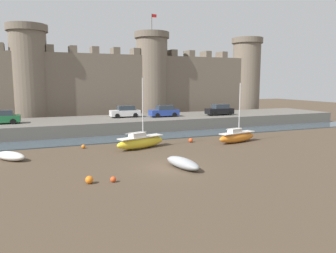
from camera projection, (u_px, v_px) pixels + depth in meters
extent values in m
plane|color=#4C3D2D|center=(170.00, 167.00, 25.13)|extent=(160.00, 160.00, 0.00)
cube|color=#3D4C56|center=(124.00, 138.00, 37.65)|extent=(80.00, 4.50, 0.10)
cube|color=#666059|center=(110.00, 124.00, 44.18)|extent=(70.03, 10.00, 1.61)
cube|color=#706354|center=(95.00, 89.00, 52.48)|extent=(58.03, 2.80, 10.88)
cylinder|color=#706354|center=(30.00, 79.00, 48.60)|extent=(5.22, 5.22, 13.78)
cylinder|color=#675B4D|center=(27.00, 28.00, 47.60)|extent=(5.85, 5.85, 1.00)
cylinder|color=#706354|center=(152.00, 80.00, 55.97)|extent=(5.22, 5.22, 13.78)
cylinder|color=#675B4D|center=(152.00, 35.00, 54.97)|extent=(5.85, 5.85, 1.00)
cylinder|color=#4C4742|center=(152.00, 23.00, 54.70)|extent=(0.10, 0.10, 3.00)
cube|color=red|center=(154.00, 16.00, 54.71)|extent=(0.80, 0.04, 0.50)
cylinder|color=#706354|center=(246.00, 80.00, 63.34)|extent=(5.22, 5.22, 13.78)
cylinder|color=#675B4D|center=(247.00, 41.00, 62.34)|extent=(5.85, 5.85, 1.00)
cube|color=#6A5E4F|center=(0.00, 47.00, 46.59)|extent=(1.10, 2.52, 1.10)
cube|color=#6A5E4F|center=(50.00, 49.00, 49.13)|extent=(1.10, 2.52, 1.10)
cube|color=#6A5E4F|center=(73.00, 50.00, 50.40)|extent=(1.10, 2.52, 1.10)
cube|color=#6A5E4F|center=(94.00, 51.00, 51.67)|extent=(1.10, 2.52, 1.10)
cube|color=#6A5E4F|center=(115.00, 51.00, 52.94)|extent=(1.10, 2.52, 1.10)
cube|color=#6A5E4F|center=(135.00, 52.00, 54.21)|extent=(1.10, 2.52, 1.10)
cube|color=#6A5E4F|center=(172.00, 53.00, 56.75)|extent=(1.10, 2.52, 1.10)
cube|color=#6A5E4F|center=(189.00, 54.00, 58.02)|extent=(1.10, 2.52, 1.10)
cube|color=#6A5E4F|center=(206.00, 55.00, 59.30)|extent=(1.10, 2.52, 1.10)
cube|color=#6A5E4F|center=(221.00, 55.00, 60.57)|extent=(1.10, 2.52, 1.10)
ellipsoid|color=silver|center=(10.00, 156.00, 27.31)|extent=(2.99, 3.21, 0.75)
ellipsoid|color=white|center=(10.00, 155.00, 27.30)|extent=(2.41, 2.60, 0.41)
cube|color=beige|center=(12.00, 155.00, 27.19)|extent=(0.94, 0.84, 0.06)
cube|color=beige|center=(1.00, 154.00, 27.86)|extent=(0.70, 0.66, 0.08)
ellipsoid|color=gray|center=(183.00, 163.00, 24.81)|extent=(1.86, 3.97, 0.80)
ellipsoid|color=silver|center=(183.00, 162.00, 24.80)|extent=(1.48, 3.25, 0.44)
cube|color=beige|center=(185.00, 163.00, 24.55)|extent=(1.06, 0.37, 0.06)
cube|color=beige|center=(172.00, 158.00, 26.04)|extent=(0.71, 0.39, 0.08)
ellipsoid|color=orange|center=(237.00, 137.00, 35.44)|extent=(5.32, 2.34, 1.10)
cube|color=silver|center=(237.00, 133.00, 35.37)|extent=(4.67, 2.03, 0.08)
cube|color=silver|center=(235.00, 131.00, 35.11)|extent=(1.59, 1.09, 0.44)
cylinder|color=silver|center=(240.00, 108.00, 35.16)|extent=(0.10, 0.10, 5.30)
cylinder|color=silver|center=(234.00, 129.00, 35.01)|extent=(2.29, 0.60, 0.08)
ellipsoid|color=yellow|center=(141.00, 142.00, 32.24)|extent=(5.67, 3.08, 1.17)
cube|color=silver|center=(141.00, 137.00, 32.17)|extent=(4.98, 2.67, 0.08)
cube|color=silver|center=(137.00, 135.00, 31.86)|extent=(1.75, 1.32, 0.44)
cylinder|color=silver|center=(143.00, 107.00, 31.96)|extent=(0.10, 0.10, 5.73)
cylinder|color=silver|center=(136.00, 133.00, 31.74)|extent=(2.38, 0.90, 0.08)
sphere|color=orange|center=(89.00, 180.00, 21.06)|extent=(0.51, 0.51, 0.51)
sphere|color=orange|center=(83.00, 147.00, 32.23)|extent=(0.38, 0.38, 0.38)
sphere|color=#E04C1E|center=(191.00, 140.00, 35.46)|extent=(0.47, 0.47, 0.47)
sphere|color=#E04C1E|center=(113.00, 179.00, 21.38)|extent=(0.38, 0.38, 0.38)
cube|color=#263F99|center=(164.00, 113.00, 46.28)|extent=(4.13, 1.76, 0.80)
cube|color=#2D3842|center=(165.00, 108.00, 46.24)|extent=(2.28, 1.53, 0.64)
cylinder|color=black|center=(158.00, 115.00, 45.07)|extent=(0.64, 0.19, 0.64)
cylinder|color=black|center=(153.00, 114.00, 46.64)|extent=(0.64, 0.19, 0.64)
cylinder|color=black|center=(175.00, 115.00, 46.01)|extent=(0.64, 0.19, 0.64)
cylinder|color=black|center=(170.00, 114.00, 47.57)|extent=(0.64, 0.19, 0.64)
cube|color=#1E6638|center=(1.00, 119.00, 38.38)|extent=(4.13, 1.76, 0.80)
cube|color=#2D3842|center=(2.00, 113.00, 38.34)|extent=(2.28, 1.53, 0.64)
cylinder|color=black|center=(13.00, 122.00, 38.10)|extent=(0.64, 0.19, 0.64)
cylinder|color=black|center=(14.00, 120.00, 39.67)|extent=(0.64, 0.19, 0.64)
cube|color=black|center=(219.00, 111.00, 48.61)|extent=(4.13, 1.76, 0.80)
cube|color=#2D3842|center=(220.00, 106.00, 48.57)|extent=(2.28, 1.53, 0.64)
cylinder|color=black|center=(215.00, 114.00, 47.40)|extent=(0.64, 0.19, 0.64)
cylinder|color=black|center=(209.00, 113.00, 48.97)|extent=(0.64, 0.19, 0.64)
cylinder|color=black|center=(230.00, 113.00, 48.33)|extent=(0.64, 0.19, 0.64)
cylinder|color=black|center=(224.00, 112.00, 49.90)|extent=(0.64, 0.19, 0.64)
cube|color=silver|center=(125.00, 113.00, 45.61)|extent=(4.13, 1.76, 0.80)
cube|color=#2D3842|center=(126.00, 108.00, 45.57)|extent=(2.28, 1.53, 0.64)
cylinder|color=black|center=(117.00, 116.00, 44.40)|extent=(0.64, 0.19, 0.64)
cylinder|color=black|center=(115.00, 115.00, 45.96)|extent=(0.64, 0.19, 0.64)
cylinder|color=black|center=(135.00, 115.00, 45.33)|extent=(0.64, 0.19, 0.64)
cylinder|color=black|center=(132.00, 114.00, 46.90)|extent=(0.64, 0.19, 0.64)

